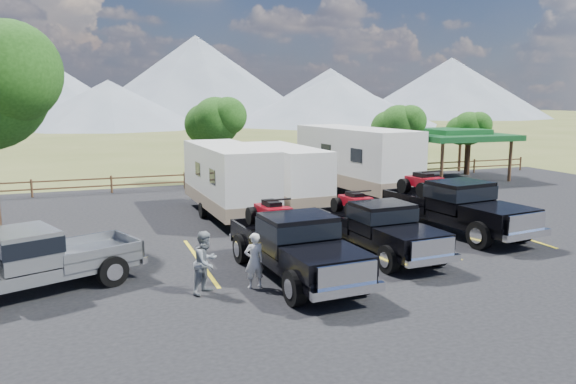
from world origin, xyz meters
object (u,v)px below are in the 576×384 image
object	(u,v)px
trailer_center	(285,176)
person_a	(254,260)
trailer_left	(228,180)
pickup_silver	(31,260)
person_b	(206,262)
pavilion	(453,135)
trailer_right	(355,160)
rig_center	(378,226)
rig_right	(454,204)
rig_left	(294,243)

from	to	relation	value
trailer_center	person_a	size ratio (longest dim) A/B	5.36
trailer_left	pickup_silver	xyz separation A→B (m)	(-7.31, -7.55, -0.73)
pickup_silver	person_a	bearing A→B (deg)	52.30
pickup_silver	person_b	distance (m)	4.68
pavilion	trailer_right	size ratio (longest dim) A/B	0.60
trailer_right	pickup_silver	xyz separation A→B (m)	(-15.00, -10.66, -0.96)
rig_center	trailer_center	world-z (taller)	trailer_center
trailer_left	person_b	xyz separation A→B (m)	(-2.91, -9.14, -0.79)
pickup_silver	person_b	size ratio (longest dim) A/B	3.62
pavilion	person_a	distance (m)	24.21
rig_center	rig_right	world-z (taller)	rig_right
rig_right	trailer_right	distance (m)	8.75
trailer_left	person_a	bearing A→B (deg)	-101.71
rig_left	trailer_left	xyz separation A→B (m)	(0.20, 8.61, 0.63)
pavilion	trailer_center	bearing A→B (deg)	-157.90
rig_left	person_b	distance (m)	2.77
pavilion	rig_right	size ratio (longest dim) A/B	0.89
rig_right	trailer_left	size ratio (longest dim) A/B	0.77
trailer_center	person_b	bearing A→B (deg)	-122.00
rig_right	pickup_silver	size ratio (longest dim) A/B	1.13
rig_left	trailer_center	xyz separation A→B (m)	(3.27, 9.98, 0.50)
trailer_left	trailer_right	bearing A→B (deg)	20.01
pavilion	person_b	distance (m)	25.19
rig_right	trailer_center	bearing A→B (deg)	115.00
pavilion	person_b	size ratio (longest dim) A/B	3.63
pavilion	person_b	xyz separation A→B (m)	(-19.40, -15.96, -1.89)
pavilion	rig_left	distance (m)	22.79
pickup_silver	rig_center	bearing A→B (deg)	69.82
trailer_left	trailer_center	bearing A→B (deg)	22.04
person_a	rig_left	bearing A→B (deg)	-161.02
rig_left	rig_center	distance (m)	3.78
rig_left	person_b	world-z (taller)	rig_left
rig_right	rig_center	bearing A→B (deg)	-166.68
rig_right	trailer_center	world-z (taller)	trailer_center
rig_right	trailer_left	xyz separation A→B (m)	(-7.58, 5.61, 0.56)
person_b	person_a	bearing A→B (deg)	-43.01
trailer_center	trailer_left	bearing A→B (deg)	-158.32
rig_left	person_a	xyz separation A→B (m)	(-1.38, -0.58, -0.24)
pavilion	pickup_silver	distance (m)	27.86
person_a	rig_center	bearing A→B (deg)	-162.23
pavilion	trailer_right	xyz separation A→B (m)	(-8.80, -3.71, -0.87)
rig_left	trailer_right	size ratio (longest dim) A/B	0.62
pavilion	pickup_silver	world-z (taller)	pavilion
pavilion	person_a	xyz separation A→B (m)	(-18.06, -16.00, -1.97)
rig_left	trailer_left	world-z (taller)	trailer_left
person_a	pavilion	bearing A→B (deg)	-142.20
rig_center	rig_right	xyz separation A→B (m)	(4.25, 1.65, 0.14)
pavilion	trailer_center	xyz separation A→B (m)	(-13.41, -5.45, -1.23)
trailer_center	person_a	xyz separation A→B (m)	(-4.65, -10.56, -0.74)
rig_right	person_a	distance (m)	9.84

